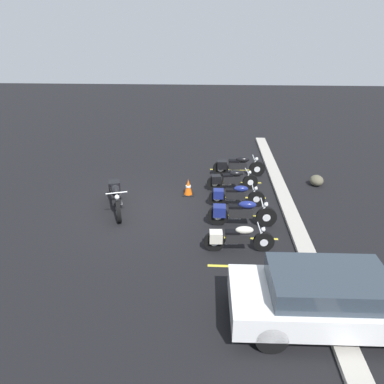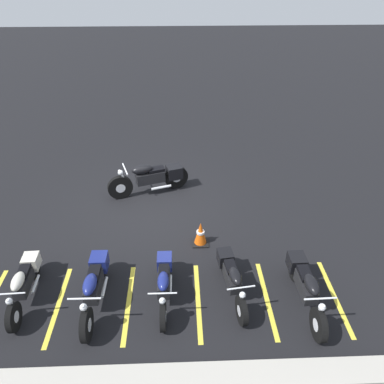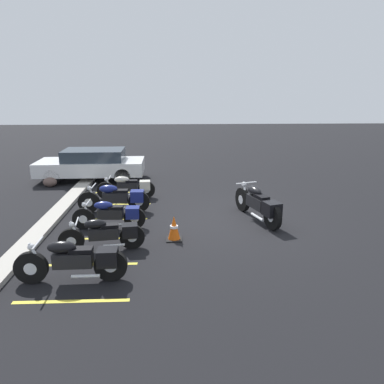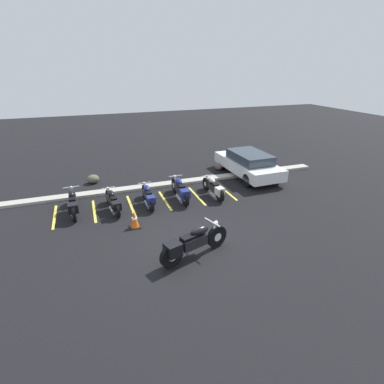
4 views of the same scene
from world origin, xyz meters
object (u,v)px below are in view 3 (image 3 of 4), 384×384
(parked_bike_1, at_px, (106,234))
(parked_bike_0, at_px, (76,260))
(parked_bike_3, at_px, (117,198))
(landscape_rock_0, at_px, (50,182))
(motorcycle_black_featured, at_px, (259,204))
(parked_bike_4, at_px, (129,187))
(car_white, at_px, (92,164))
(traffic_cone, at_px, (174,229))
(parked_bike_2, at_px, (113,214))

(parked_bike_1, bearing_deg, parked_bike_0, 70.12)
(parked_bike_1, xyz_separation_m, parked_bike_3, (2.85, 0.16, 0.04))
(parked_bike_1, height_order, landscape_rock_0, parked_bike_1)
(motorcycle_black_featured, height_order, landscape_rock_0, motorcycle_black_featured)
(parked_bike_4, bearing_deg, landscape_rock_0, -30.54)
(parked_bike_3, xyz_separation_m, car_white, (4.23, 1.66, 0.22))
(motorcycle_black_featured, relative_size, car_white, 0.55)
(parked_bike_3, relative_size, traffic_cone, 3.47)
(parked_bike_2, distance_m, parked_bike_3, 1.43)
(parked_bike_2, bearing_deg, car_white, -72.74)
(parked_bike_4, relative_size, car_white, 0.46)
(car_white, bearing_deg, parked_bike_1, 103.52)
(parked_bike_3, xyz_separation_m, landscape_rock_0, (3.23, 3.10, -0.28))
(parked_bike_2, xyz_separation_m, parked_bike_3, (1.42, 0.08, 0.05))
(car_white, bearing_deg, parked_bike_4, 122.96)
(landscape_rock_0, bearing_deg, motorcycle_black_featured, -120.10)
(parked_bike_1, height_order, traffic_cone, parked_bike_1)
(parked_bike_3, distance_m, landscape_rock_0, 4.49)
(parked_bike_0, height_order, car_white, car_white)
(parked_bike_2, distance_m, landscape_rock_0, 5.64)
(parked_bike_3, bearing_deg, traffic_cone, 127.72)
(parked_bike_0, height_order, landscape_rock_0, parked_bike_0)
(motorcycle_black_featured, height_order, parked_bike_3, motorcycle_black_featured)
(parked_bike_4, distance_m, traffic_cone, 4.08)
(landscape_rock_0, relative_size, traffic_cone, 0.85)
(parked_bike_0, bearing_deg, motorcycle_black_featured, -143.81)
(motorcycle_black_featured, bearing_deg, parked_bike_4, 40.47)
(parked_bike_0, xyz_separation_m, car_white, (8.55, 1.50, 0.22))
(motorcycle_black_featured, height_order, parked_bike_2, motorcycle_black_featured)
(landscape_rock_0, bearing_deg, parked_bike_2, -145.68)
(parked_bike_2, bearing_deg, parked_bike_3, -86.77)
(parked_bike_2, height_order, landscape_rock_0, parked_bike_2)
(parked_bike_3, xyz_separation_m, parked_bike_4, (1.49, -0.18, -0.04))
(parked_bike_4, xyz_separation_m, traffic_cone, (-3.77, -1.57, -0.12))
(parked_bike_3, bearing_deg, parked_bike_2, 93.45)
(parked_bike_3, bearing_deg, parked_bike_1, 93.49)
(car_white, distance_m, landscape_rock_0, 1.82)
(parked_bike_1, bearing_deg, traffic_cone, -168.01)
(parked_bike_0, relative_size, parked_bike_1, 1.10)
(parked_bike_2, height_order, car_white, car_white)
(parked_bike_1, relative_size, parked_bike_3, 0.90)
(parked_bike_4, height_order, landscape_rock_0, parked_bike_4)
(parked_bike_2, distance_m, parked_bike_4, 2.91)
(parked_bike_0, height_order, parked_bike_3, parked_bike_3)
(parked_bike_0, relative_size, landscape_rock_0, 4.05)
(parked_bike_3, bearing_deg, landscape_rock_0, -45.83)
(parked_bike_0, relative_size, parked_bike_4, 1.10)
(parked_bike_1, bearing_deg, landscape_rock_0, -69.53)
(parked_bike_2, xyz_separation_m, parked_bike_4, (2.91, -0.10, 0.00))
(parked_bike_3, relative_size, landscape_rock_0, 4.06)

